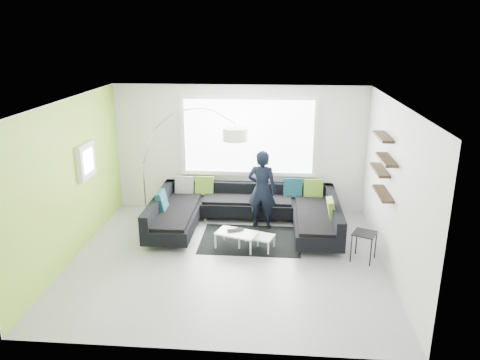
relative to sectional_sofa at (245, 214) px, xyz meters
name	(u,v)px	position (x,y,z in m)	size (l,w,h in m)	color
ground	(228,259)	(-0.22, -1.29, -0.35)	(5.50, 5.50, 0.00)	gray
room_shell	(231,158)	(-0.18, -1.08, 1.46)	(5.54, 5.04, 2.82)	silver
sectional_sofa	(245,214)	(0.00, 0.00, 0.00)	(3.72, 2.31, 0.80)	black
rug	(250,240)	(0.13, -0.46, -0.35)	(1.91, 1.39, 0.01)	black
coffee_table	(247,240)	(0.09, -0.81, -0.20)	(0.96, 0.56, 0.32)	silver
arc_lamp	(143,164)	(-2.20, 0.51, 0.86)	(2.25, 0.67, 2.42)	silver
side_table	(363,246)	(2.17, -1.12, -0.09)	(0.38, 0.38, 0.52)	black
person	(262,189)	(0.32, 0.21, 0.46)	(0.66, 0.50, 1.64)	black
laptop	(236,231)	(-0.11, -0.79, -0.03)	(0.38, 0.32, 0.03)	black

